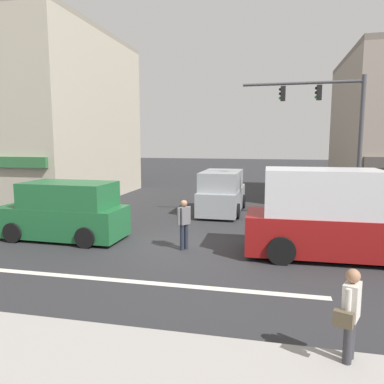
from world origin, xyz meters
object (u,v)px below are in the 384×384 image
at_px(traffic_light_mast, 336,126).
at_px(box_truck_approaching_near, 332,218).
at_px(van_parked_curbside, 222,193).
at_px(pedestrian_mid_crossing, 184,222).
at_px(van_waiting_far, 65,212).
at_px(utility_pole_near_left, 50,131).
at_px(pedestrian_foreground_with_bag, 350,314).

relative_size(traffic_light_mast, box_truck_approaching_near, 1.10).
height_order(box_truck_approaching_near, van_parked_curbside, box_truck_approaching_near).
height_order(box_truck_approaching_near, pedestrian_mid_crossing, box_truck_approaching_near).
bearing_deg(van_parked_curbside, pedestrian_mid_crossing, -92.98).
distance_m(van_waiting_far, pedestrian_mid_crossing, 4.62).
bearing_deg(pedestrian_mid_crossing, traffic_light_mast, 41.58).
distance_m(van_waiting_far, van_parked_curbside, 7.96).
xyz_separation_m(utility_pole_near_left, pedestrian_foreground_with_bag, (11.87, -10.51, -3.08)).
height_order(van_waiting_far, pedestrian_foreground_with_bag, van_waiting_far).
xyz_separation_m(traffic_light_mast, pedestrian_foreground_with_bag, (-1.18, -10.55, -3.22)).
bearing_deg(utility_pole_near_left, pedestrian_mid_crossing, -30.79).
bearing_deg(pedestrian_mid_crossing, box_truck_approaching_near, 1.94).
distance_m(utility_pole_near_left, box_truck_approaching_near, 13.50).
bearing_deg(van_parked_curbside, utility_pole_near_left, -166.24).
distance_m(van_waiting_far, pedestrian_foreground_with_bag, 10.72).
xyz_separation_m(traffic_light_mast, pedestrian_mid_crossing, (-5.27, -4.68, -3.23)).
bearing_deg(pedestrian_foreground_with_bag, van_waiting_far, 144.24).
height_order(utility_pole_near_left, van_parked_curbside, utility_pole_near_left).
relative_size(utility_pole_near_left, pedestrian_foreground_with_bag, 4.65).
xyz_separation_m(utility_pole_near_left, van_parked_curbside, (8.12, 1.99, -3.03)).
distance_m(traffic_light_mast, van_parked_curbside, 6.17).
bearing_deg(box_truck_approaching_near, pedestrian_foreground_with_bag, -95.28).
bearing_deg(van_waiting_far, pedestrian_foreground_with_bag, -35.76).
bearing_deg(utility_pole_near_left, van_waiting_far, -53.22).
bearing_deg(traffic_light_mast, pedestrian_mid_crossing, -138.42).
distance_m(utility_pole_near_left, van_parked_curbside, 8.89).
height_order(traffic_light_mast, van_waiting_far, traffic_light_mast).
bearing_deg(van_parked_curbside, traffic_light_mast, -21.54).
relative_size(utility_pole_near_left, van_parked_curbside, 1.68).
xyz_separation_m(traffic_light_mast, van_waiting_far, (-9.88, -4.29, -3.17)).
xyz_separation_m(pedestrian_foreground_with_bag, pedestrian_mid_crossing, (-4.09, 5.87, -0.00)).
distance_m(van_waiting_far, box_truck_approaching_near, 9.26).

